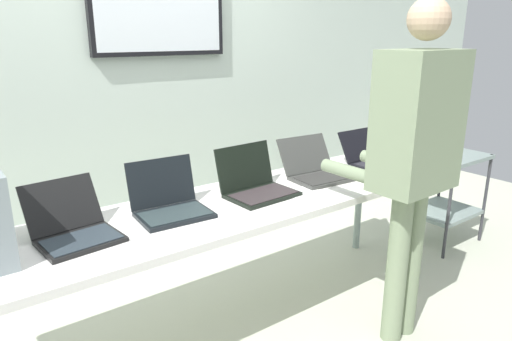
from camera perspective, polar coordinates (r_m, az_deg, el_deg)
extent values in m
cube|color=beige|center=(2.84, -2.80, -18.63)|extent=(8.00, 8.00, 0.04)
cube|color=silver|center=(3.34, -14.20, 10.60)|extent=(8.00, 0.06, 2.60)
cube|color=black|center=(3.34, -11.85, 18.57)|extent=(0.97, 0.05, 0.56)
cube|color=white|center=(3.33, -11.74, 18.58)|extent=(0.91, 0.02, 0.50)
cube|color=white|center=(2.49, -3.04, -4.43)|extent=(2.86, 0.70, 0.04)
cylinder|color=gray|center=(3.36, 19.00, -6.52)|extent=(0.05, 0.05, 0.71)
cylinder|color=gray|center=(3.64, 12.55, -4.22)|extent=(0.05, 0.05, 0.71)
cube|color=black|center=(2.16, -20.85, -8.14)|extent=(0.35, 0.28, 0.02)
cube|color=#273138|center=(2.14, -20.75, -7.96)|extent=(0.32, 0.23, 0.00)
cube|color=black|center=(2.28, -22.89, -3.91)|extent=(0.34, 0.16, 0.22)
cube|color=white|center=(2.28, -22.91, -3.93)|extent=(0.31, 0.14, 0.19)
cube|color=black|center=(2.33, -10.06, -5.43)|extent=(0.37, 0.27, 0.02)
cube|color=#283436|center=(2.31, -9.95, -5.25)|extent=(0.33, 0.22, 0.00)
cube|color=black|center=(2.42, -11.65, -1.40)|extent=(0.35, 0.09, 0.24)
cube|color=silver|center=(2.42, -11.67, -1.40)|extent=(0.32, 0.08, 0.21)
cube|color=black|center=(2.57, 0.79, -3.05)|extent=(0.39, 0.27, 0.02)
cube|color=#312A2B|center=(2.55, 0.97, -2.87)|extent=(0.36, 0.22, 0.00)
cube|color=black|center=(2.64, -1.43, 0.53)|extent=(0.38, 0.09, 0.25)
cube|color=white|center=(2.65, -1.47, 0.53)|extent=(0.35, 0.08, 0.22)
cube|color=#3B3C39|center=(2.88, 8.26, -1.01)|extent=(0.39, 0.28, 0.02)
cube|color=#302F2D|center=(2.87, 8.43, -0.84)|extent=(0.36, 0.23, 0.00)
cube|color=#3B3C39|center=(2.99, 6.06, 2.02)|extent=(0.38, 0.16, 0.22)
cube|color=#2B5230|center=(2.99, 6.03, 2.00)|extent=(0.35, 0.14, 0.19)
cube|color=black|center=(3.26, 14.71, 0.70)|extent=(0.33, 0.23, 0.02)
cube|color=#29282F|center=(3.25, 14.88, 0.85)|extent=(0.30, 0.18, 0.00)
cube|color=black|center=(3.34, 12.60, 3.13)|extent=(0.33, 0.12, 0.20)
cube|color=black|center=(3.34, 12.56, 3.11)|extent=(0.30, 0.10, 0.17)
cylinder|color=gray|center=(2.60, 17.02, -11.41)|extent=(0.11, 0.11, 0.86)
cylinder|color=gray|center=(2.69, 18.57, -10.54)|extent=(0.11, 0.11, 0.86)
cube|color=gray|center=(2.40, 19.43, 5.73)|extent=(0.45, 0.27, 0.68)
sphere|color=tan|center=(2.36, 20.57, 17.15)|extent=(0.20, 0.20, 0.20)
cylinder|color=gray|center=(2.50, 11.18, -0.10)|extent=(0.08, 0.32, 0.07)
cylinder|color=gray|center=(2.75, 15.71, 1.11)|extent=(0.08, 0.32, 0.07)
cube|color=white|center=(2.60, 6.75, -3.08)|extent=(0.21, 0.30, 0.00)
cube|color=gray|center=(3.87, 22.73, 1.64)|extent=(0.56, 0.44, 0.03)
cube|color=gray|center=(4.00, 22.01, -4.67)|extent=(0.53, 0.42, 0.03)
cylinder|color=#333338|center=(3.66, 22.68, -4.88)|extent=(0.02, 0.02, 0.72)
cylinder|color=#333338|center=(4.10, 26.47, -3.12)|extent=(0.02, 0.02, 0.72)
cylinder|color=#333338|center=(3.86, 17.63, -3.27)|extent=(0.02, 0.02, 0.72)
cylinder|color=#333338|center=(4.27, 21.76, -1.77)|extent=(0.02, 0.02, 0.72)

